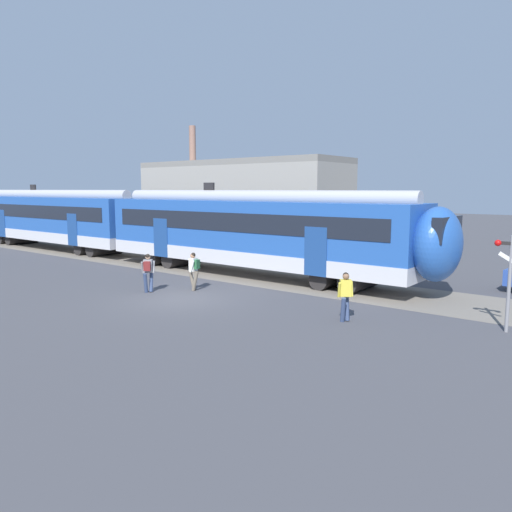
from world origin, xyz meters
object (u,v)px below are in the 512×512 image
pedestrian_white (194,268)px  crossing_signal (510,268)px  pedestrian_grey (148,270)px  commuter_train (141,224)px  pedestrian_yellow (345,292)px

pedestrian_white → crossing_signal: crossing_signal is taller
pedestrian_grey → crossing_signal: size_ratio=0.56×
pedestrian_grey → pedestrian_white: 1.95m
commuter_train → pedestrian_yellow: bearing=-16.5°
pedestrian_white → crossing_signal: (12.15, 1.47, 1.02)m
commuter_train → pedestrian_white: 10.26m
pedestrian_yellow → crossing_signal: (4.52, 1.97, 1.02)m
pedestrian_white → pedestrian_grey: bearing=-128.3°
crossing_signal → pedestrian_grey: bearing=-167.3°
pedestrian_white → commuter_train: bearing=153.9°
pedestrian_white → pedestrian_yellow: size_ratio=1.00×
commuter_train → pedestrian_white: (9.14, -4.48, -1.26)m
commuter_train → pedestrian_yellow: commuter_train is taller
crossing_signal → pedestrian_white: bearing=-173.1°
commuter_train → pedestrian_white: bearing=-26.1°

